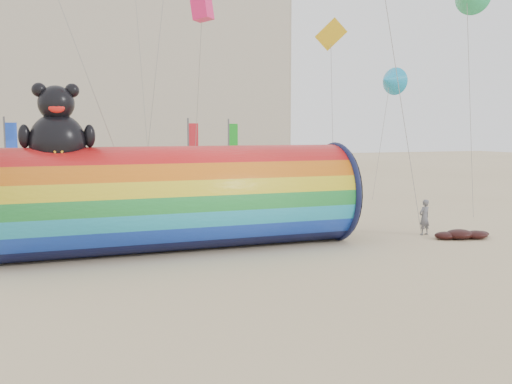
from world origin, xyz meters
name	(u,v)px	position (x,y,z in m)	size (l,w,h in m)	color
ground	(257,271)	(0.00, 0.00, 0.00)	(160.00, 160.00, 0.00)	#CCB58C
windsock_assembly	(179,195)	(-1.63, 4.17, 2.07)	(13.55, 4.13, 6.25)	red
kite_handler	(424,217)	(8.99, 3.44, 0.77)	(0.56, 0.37, 1.55)	slate
fabric_bundle	(463,234)	(10.00, 2.19, 0.17)	(2.62, 1.35, 0.41)	#390E0A
festival_banners	(153,163)	(-0.60, 15.56, 2.64)	(13.22, 2.35, 5.20)	#59595E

